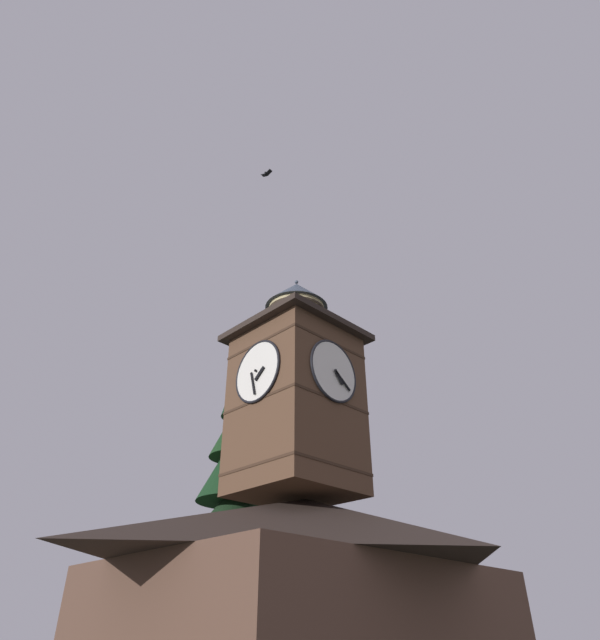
% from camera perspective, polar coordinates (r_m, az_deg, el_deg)
% --- Properties ---
extents(building_main, '(12.68, 9.98, 6.53)m').
position_cam_1_polar(building_main, '(19.77, 0.58, -27.45)').
color(building_main, brown).
rests_on(building_main, ground_plane).
extents(clock_tower, '(4.60, 4.60, 9.29)m').
position_cam_1_polar(clock_tower, '(21.13, -0.42, -7.66)').
color(clock_tower, brown).
rests_on(clock_tower, building_main).
extents(pine_tree_behind, '(6.35, 6.35, 15.65)m').
position_cam_1_polar(pine_tree_behind, '(26.36, -7.11, -22.09)').
color(pine_tree_behind, '#473323').
rests_on(pine_tree_behind, ground_plane).
extents(moon, '(1.72, 1.72, 1.72)m').
position_cam_1_polar(moon, '(54.09, -13.62, -21.09)').
color(moon, silver).
extents(flying_bird_high, '(0.25, 0.53, 0.13)m').
position_cam_1_polar(flying_bird_high, '(23.38, -3.55, 15.20)').
color(flying_bird_high, black).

